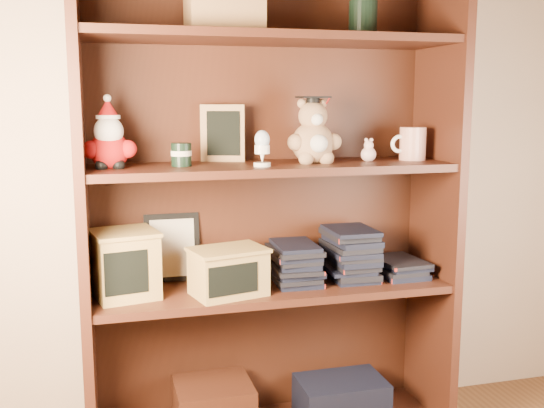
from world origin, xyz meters
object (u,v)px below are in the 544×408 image
at_px(grad_teddy_bear, 313,137).
at_px(bookcase, 267,214).
at_px(teacher_mug, 412,144).
at_px(treats_box, 125,264).

bearing_deg(grad_teddy_bear, bookcase, 157.52).
bearing_deg(teacher_mug, treats_box, -179.95).
relative_size(grad_teddy_bear, treats_box, 0.98).
distance_m(bookcase, grad_teddy_bear, 0.30).
relative_size(bookcase, grad_teddy_bear, 7.30).
height_order(bookcase, grad_teddy_bear, bookcase).
bearing_deg(teacher_mug, grad_teddy_bear, -178.92).
relative_size(teacher_mug, treats_box, 0.56).
bearing_deg(grad_teddy_bear, treats_box, 179.46).
bearing_deg(treats_box, bookcase, 6.32).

